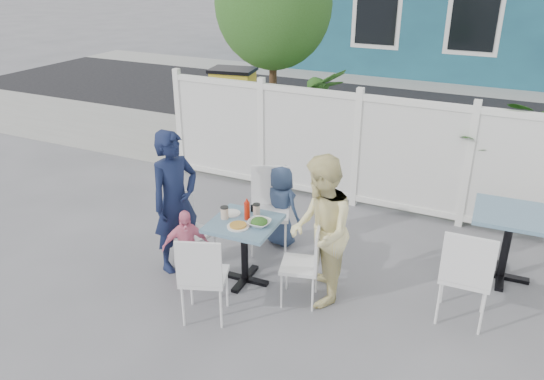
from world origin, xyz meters
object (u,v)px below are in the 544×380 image
at_px(chair_left, 188,225).
at_px(chair_near, 202,273).
at_px(chair_right, 307,259).
at_px(man, 175,202).
at_px(toddler, 186,247).
at_px(utility_cabinet, 234,109).
at_px(chair_back, 270,203).
at_px(main_table, 244,235).
at_px(spare_table, 510,228).
at_px(woman, 320,231).
at_px(boy, 281,206).

height_order(chair_left, chair_near, chair_near).
relative_size(chair_right, man, 0.53).
height_order(chair_near, toddler, chair_near).
bearing_deg(utility_cabinet, chair_back, -64.06).
relative_size(main_table, chair_right, 0.85).
bearing_deg(chair_back, chair_right, 111.85).
xyz_separation_m(utility_cabinet, spare_table, (4.88, -2.69, -0.05)).
distance_m(main_table, man, 0.86).
xyz_separation_m(chair_back, woman, (0.91, -0.74, 0.19)).
relative_size(chair_right, chair_back, 0.85).
height_order(spare_table, man, man).
relative_size(chair_back, woman, 0.65).
bearing_deg(chair_near, woman, 23.66).
bearing_deg(chair_left, boy, 151.11).
height_order(utility_cabinet, chair_left, utility_cabinet).
xyz_separation_m(woman, toddler, (-1.37, -0.35, -0.35)).
bearing_deg(toddler, boy, 27.35).
bearing_deg(spare_table, utility_cabinet, 151.15).
height_order(utility_cabinet, man, man).
height_order(main_table, woman, woman).
relative_size(chair_left, boy, 0.85).
relative_size(spare_table, chair_right, 0.94).
xyz_separation_m(main_table, boy, (-0.00, 0.92, -0.05)).
distance_m(woman, toddler, 1.45).
xyz_separation_m(utility_cabinet, toddler, (1.84, -4.26, -0.24)).
height_order(main_table, toddler, toddler).
bearing_deg(chair_left, chair_back, 149.83).
height_order(chair_right, woman, woman).
bearing_deg(chair_left, main_table, 97.74).
bearing_deg(main_table, boy, 90.09).
relative_size(chair_right, woman, 0.55).
xyz_separation_m(utility_cabinet, chair_back, (2.29, -3.18, -0.09)).
distance_m(main_table, chair_near, 0.79).
bearing_deg(man, chair_near, -114.54).
bearing_deg(chair_back, main_table, 73.51).
bearing_deg(woman, chair_left, -113.56).
distance_m(chair_back, boy, 0.18).
relative_size(main_table, chair_left, 0.84).
bearing_deg(woman, chair_back, -153.19).
bearing_deg(chair_back, man, 26.12).
bearing_deg(chair_right, utility_cabinet, 22.69).
relative_size(chair_near, man, 0.58).
distance_m(chair_right, chair_near, 1.06).
height_order(chair_right, toddler, toddler).
height_order(main_table, chair_near, chair_near).
bearing_deg(spare_table, woman, -143.82).
height_order(utility_cabinet, boy, utility_cabinet).
distance_m(chair_back, toddler, 1.19).
relative_size(spare_table, boy, 0.79).
distance_m(spare_table, man, 3.58).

